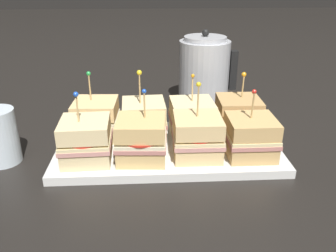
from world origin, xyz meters
TOP-DOWN VIEW (x-y plane):
  - ground_plane at (0.00, 0.00)m, footprint 6.00×6.00m
  - serving_platter at (0.00, 0.00)m, footprint 0.47×0.25m
  - sandwich_front_far_left at (-0.16, -0.06)m, footprint 0.10×0.10m
  - sandwich_front_center_left at (-0.06, -0.06)m, footprint 0.10×0.10m
  - sandwich_front_center_right at (0.06, -0.05)m, footprint 0.10×0.10m
  - sandwich_front_far_right at (0.16, -0.05)m, footprint 0.10×0.10m
  - sandwich_back_far_left at (-0.16, 0.05)m, footprint 0.10×0.10m
  - sandwich_back_center_left at (-0.05, 0.05)m, footprint 0.10×0.10m
  - sandwich_back_center_right at (0.06, 0.05)m, footprint 0.10×0.10m
  - sandwich_back_far_right at (0.16, 0.05)m, footprint 0.10×0.10m
  - kettle_steel at (0.12, 0.29)m, footprint 0.16×0.14m

SIDE VIEW (x-z plane):
  - ground_plane at x=0.00m, z-range 0.00..0.00m
  - serving_platter at x=0.00m, z-range 0.00..0.02m
  - sandwich_back_center_right at x=0.06m, z-range -0.01..0.13m
  - sandwich_front_far_right at x=0.16m, z-range -0.01..0.13m
  - sandwich_back_center_left at x=-0.05m, z-range -0.02..0.14m
  - sandwich_front_far_left at x=-0.16m, z-range -0.01..0.13m
  - sandwich_front_center_left at x=-0.06m, z-range -0.01..0.13m
  - sandwich_front_center_right at x=0.06m, z-range -0.02..0.14m
  - sandwich_back_far_left at x=-0.16m, z-range -0.01..0.13m
  - sandwich_back_far_right at x=0.16m, z-range -0.01..0.13m
  - kettle_steel at x=0.12m, z-range -0.01..0.21m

